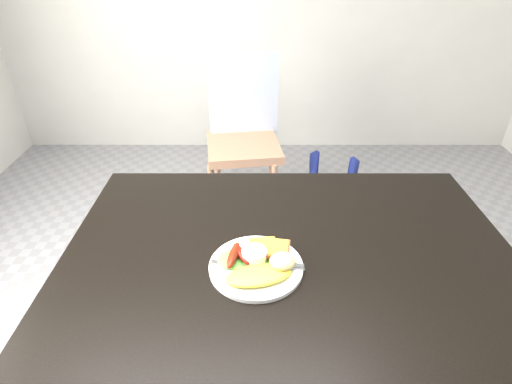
# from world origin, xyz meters

# --- Properties ---
(dining_table) EXTENTS (1.20, 0.80, 0.04)m
(dining_table) POSITION_xyz_m (0.00, 0.00, 0.73)
(dining_table) COLOR black
(dining_table) RESTS_ON ground
(dining_chair) EXTENTS (0.46, 0.46, 0.05)m
(dining_chair) POSITION_xyz_m (-0.16, 1.24, 0.45)
(dining_chair) COLOR #AB7A5B
(dining_chair) RESTS_ON ground
(person) EXTENTS (0.57, 0.45, 1.41)m
(person) POSITION_xyz_m (0.26, 0.87, 0.70)
(person) COLOR navy
(person) RESTS_ON ground
(plate) EXTENTS (0.24, 0.24, 0.01)m
(plate) POSITION_xyz_m (-0.09, -0.09, 0.76)
(plate) COLOR white
(plate) RESTS_ON dining_table
(lettuce_left) EXTENTS (0.11, 0.11, 0.01)m
(lettuce_left) POSITION_xyz_m (-0.14, -0.07, 0.77)
(lettuce_left) COLOR #4F8C28
(lettuce_left) RESTS_ON plate
(lettuce_right) EXTENTS (0.07, 0.06, 0.01)m
(lettuce_right) POSITION_xyz_m (-0.03, -0.09, 0.77)
(lettuce_right) COLOR #3D8B25
(lettuce_right) RESTS_ON plate
(omelette) EXTENTS (0.18, 0.11, 0.02)m
(omelette) POSITION_xyz_m (-0.08, -0.14, 0.77)
(omelette) COLOR yellow
(omelette) RESTS_ON plate
(sausage_a) EXTENTS (0.04, 0.10, 0.02)m
(sausage_a) POSITION_xyz_m (-0.15, -0.08, 0.78)
(sausage_a) COLOR #671B07
(sausage_a) RESTS_ON lettuce_left
(sausage_b) EXTENTS (0.06, 0.09, 0.02)m
(sausage_b) POSITION_xyz_m (-0.13, -0.07, 0.78)
(sausage_b) COLOR maroon
(sausage_b) RESTS_ON lettuce_left
(ramekin) EXTENTS (0.07, 0.07, 0.04)m
(ramekin) POSITION_xyz_m (-0.09, -0.08, 0.78)
(ramekin) COLOR white
(ramekin) RESTS_ON plate
(toast_a) EXTENTS (0.08, 0.08, 0.01)m
(toast_a) POSITION_xyz_m (-0.07, -0.03, 0.77)
(toast_a) COLOR brown
(toast_a) RESTS_ON plate
(toast_b) EXTENTS (0.08, 0.08, 0.01)m
(toast_b) POSITION_xyz_m (-0.04, -0.05, 0.78)
(toast_b) COLOR #98502E
(toast_b) RESTS_ON toast_a
(potato_salad) EXTENTS (0.09, 0.08, 0.04)m
(potato_salad) POSITION_xyz_m (-0.03, -0.10, 0.79)
(potato_salad) COLOR beige
(potato_salad) RESTS_ON lettuce_right
(fork) EXTENTS (0.17, 0.05, 0.00)m
(fork) POSITION_xyz_m (-0.12, -0.10, 0.76)
(fork) COLOR #ADAFB7
(fork) RESTS_ON plate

